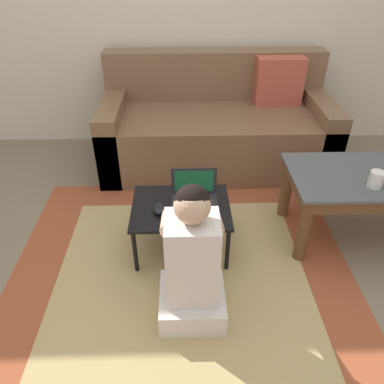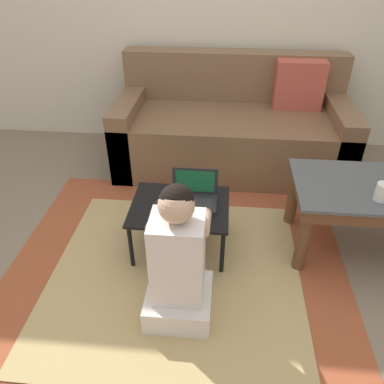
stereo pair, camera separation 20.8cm
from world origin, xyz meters
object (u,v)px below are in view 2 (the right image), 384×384
at_px(couch, 232,129).
at_px(person_seated, 178,265).
at_px(laptop_desk, 180,210).
at_px(coffee_table, 372,197).
at_px(computer_mouse, 158,206).
at_px(laptop, 194,198).
at_px(cup_on_table, 383,192).

distance_m(couch, person_seated, 1.55).
bearing_deg(laptop_desk, coffee_table, 5.14).
height_order(coffee_table, person_seated, person_seated).
distance_m(couch, laptop_desk, 1.10).
xyz_separation_m(laptop_desk, computer_mouse, (-0.12, -0.04, 0.05)).
relative_size(laptop, cup_on_table, 2.76).
bearing_deg(cup_on_table, laptop_desk, 178.04).
distance_m(laptop_desk, computer_mouse, 0.13).
bearing_deg(computer_mouse, couch, 69.78).
distance_m(computer_mouse, cup_on_table, 1.16).
distance_m(coffee_table, laptop, 0.97).
bearing_deg(cup_on_table, couch, 124.14).
bearing_deg(computer_mouse, cup_on_table, 0.30).
relative_size(computer_mouse, cup_on_table, 1.16).
distance_m(coffee_table, person_seated, 1.15).
height_order(laptop_desk, person_seated, person_seated).
bearing_deg(coffee_table, couch, 128.29).
relative_size(coffee_table, computer_mouse, 8.02).
bearing_deg(laptop_desk, computer_mouse, -160.48).
xyz_separation_m(coffee_table, person_seated, (-1.00, -0.56, -0.04)).
distance_m(coffee_table, laptop_desk, 1.06).
height_order(laptop_desk, cup_on_table, cup_on_table).
xyz_separation_m(laptop_desk, cup_on_table, (1.03, -0.04, 0.21)).
bearing_deg(laptop_desk, laptop, 24.85).
bearing_deg(person_seated, laptop_desk, 96.02).
distance_m(laptop_desk, cup_on_table, 1.05).
relative_size(person_seated, cup_on_table, 8.05).
bearing_deg(coffee_table, cup_on_table, -98.49).
relative_size(laptop, person_seated, 0.34).
distance_m(couch, laptop, 1.05).
relative_size(couch, person_seated, 2.33).
height_order(laptop_desk, computer_mouse, computer_mouse).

